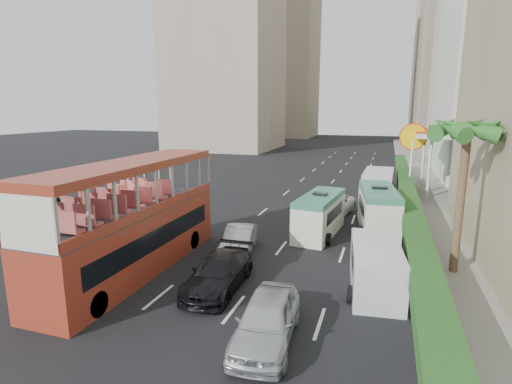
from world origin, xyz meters
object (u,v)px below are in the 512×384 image
at_px(car_silver_lane_b, 266,341).
at_px(panel_van_near, 376,268).
at_px(car_black, 219,288).
at_px(shell_station, 451,163).
at_px(car_silver_lane_a, 239,252).
at_px(van_asset, 331,215).
at_px(palm_tree, 460,202).
at_px(minibus_far, 378,210).
at_px(minibus_near, 320,215).
at_px(panel_van_far, 378,184).
at_px(double_decker_bus, 133,218).

xyz_separation_m(car_silver_lane_b, panel_van_near, (3.16, 5.04, 0.94)).
distance_m(car_silver_lane_b, car_black, 4.30).
bearing_deg(shell_station, car_black, -116.32).
xyz_separation_m(car_silver_lane_a, car_silver_lane_b, (3.70, -7.38, 0.00)).
distance_m(van_asset, palm_tree, 11.34).
bearing_deg(minibus_far, car_silver_lane_b, -110.16).
height_order(minibus_far, palm_tree, palm_tree).
relative_size(minibus_near, panel_van_far, 0.95).
height_order(minibus_far, shell_station, shell_station).
bearing_deg(palm_tree, car_black, -154.35).
bearing_deg(panel_van_far, car_silver_lane_b, -94.83).
bearing_deg(shell_station, minibus_far, -113.42).
relative_size(car_silver_lane_b, minibus_near, 0.82).
distance_m(car_silver_lane_b, minibus_far, 13.99).
relative_size(minibus_near, panel_van_near, 1.14).
bearing_deg(car_silver_lane_a, car_black, -91.13).
bearing_deg(car_silver_lane_b, minibus_near, 86.33).
bearing_deg(panel_van_far, car_black, -104.06).
xyz_separation_m(van_asset, shell_station, (8.77, 10.40, 2.75)).
distance_m(minibus_near, shell_station, 17.46).
height_order(double_decker_bus, car_silver_lane_b, double_decker_bus).
distance_m(car_black, shell_station, 26.40).
bearing_deg(panel_van_near, van_asset, 100.10).
xyz_separation_m(panel_van_near, shell_station, (5.49, 21.58, 1.81)).
height_order(double_decker_bus, shell_station, shell_station).
distance_m(panel_van_near, panel_van_far, 18.06).
bearing_deg(panel_van_near, minibus_near, 110.83).
xyz_separation_m(car_silver_lane_a, panel_van_near, (6.86, -2.35, 0.94)).
bearing_deg(van_asset, shell_station, 59.88).
xyz_separation_m(van_asset, minibus_near, (-0.11, -4.56, 1.19)).
xyz_separation_m(double_decker_bus, car_silver_lane_b, (7.35, -3.62, -2.53)).
relative_size(double_decker_bus, car_black, 2.32).
relative_size(car_silver_lane_a, minibus_far, 0.68).
bearing_deg(car_silver_lane_a, panel_van_near, -29.39).
xyz_separation_m(double_decker_bus, panel_van_far, (10.13, 19.47, -1.40)).
distance_m(car_silver_lane_a, car_black, 4.36).
distance_m(car_silver_lane_b, van_asset, 16.23).
distance_m(car_silver_lane_a, shell_station, 23.03).
height_order(van_asset, palm_tree, palm_tree).
height_order(double_decker_bus, car_black, double_decker_bus).
bearing_deg(van_asset, minibus_near, -81.33).
distance_m(minibus_far, palm_tree, 7.20).
distance_m(minibus_near, panel_van_far, 11.82).
bearing_deg(shell_station, double_decker_bus, -124.82).
xyz_separation_m(double_decker_bus, minibus_near, (7.12, 8.05, -1.34)).
height_order(car_silver_lane_b, palm_tree, palm_tree).
xyz_separation_m(car_black, panel_van_near, (6.15, 1.95, 0.94)).
bearing_deg(minibus_far, double_decker_bus, -143.76).
bearing_deg(car_silver_lane_b, car_black, 129.28).
bearing_deg(van_asset, palm_tree, -42.58).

